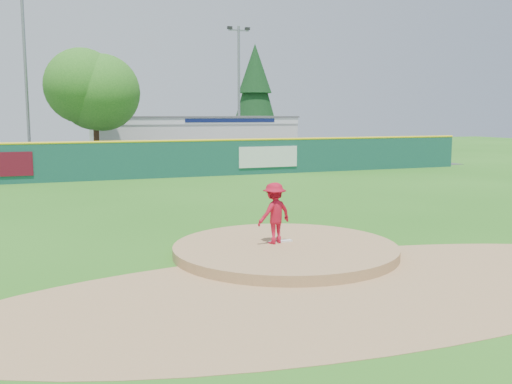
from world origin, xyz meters
name	(u,v)px	position (x,y,z in m)	size (l,w,h in m)	color
ground	(285,255)	(0.00, 0.00, 0.00)	(120.00, 120.00, 0.00)	#286B19
pitchers_mound	(285,255)	(0.00, 0.00, 0.00)	(5.50, 5.50, 0.50)	#9E774C
pitching_rubber	(280,241)	(0.00, 0.30, 0.27)	(0.60, 0.15, 0.04)	white
infield_dirt_arc	(347,289)	(0.00, -3.00, 0.01)	(15.40, 15.40, 0.01)	#9E774C
parking_lot	(125,165)	(0.00, 27.00, 0.01)	(44.00, 16.00, 0.02)	#38383A
pitcher	(274,213)	(-0.19, 0.25, 1.01)	(0.98, 0.56, 1.51)	#AB0E25
van	(108,163)	(-1.81, 20.97, 0.64)	(2.06, 4.47, 1.24)	white
pool_building_grp	(191,137)	(6.00, 31.99, 1.66)	(15.20, 8.20, 3.31)	silver
fence_banners	(143,160)	(-0.34, 17.92, 1.00)	(18.09, 0.04, 1.20)	maroon
outfield_fence	(149,158)	(0.00, 18.00, 1.09)	(40.00, 0.14, 2.07)	#164940
deciduous_tree	(95,96)	(-2.00, 25.00, 4.55)	(5.60, 5.60, 7.36)	#382314
conifer_tree	(255,91)	(13.00, 36.00, 5.54)	(4.40, 4.40, 9.50)	#382314
light_pole_left	(26,73)	(-6.00, 27.00, 6.05)	(1.75, 0.25, 11.00)	gray
light_pole_right	(239,86)	(9.00, 29.00, 5.54)	(1.75, 0.25, 10.00)	gray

